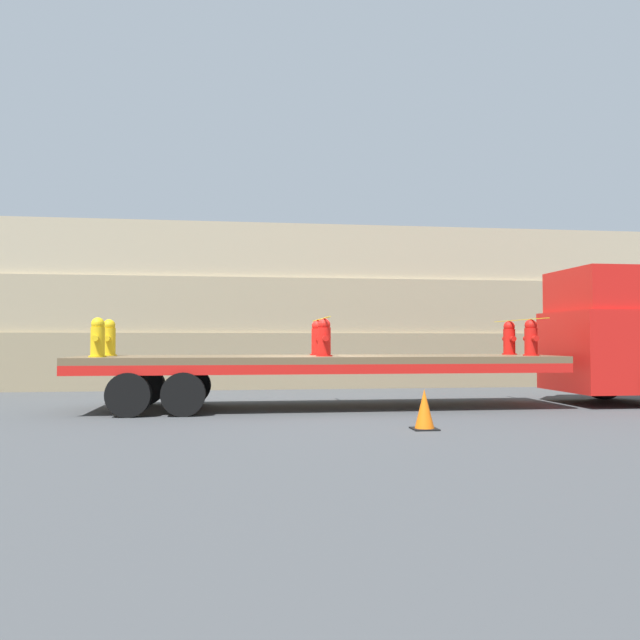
{
  "coord_description": "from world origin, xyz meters",
  "views": [
    {
      "loc": [
        -1.85,
        -13.98,
        1.51
      ],
      "look_at": [
        -0.02,
        0.0,
        1.98
      ],
      "focal_mm": 35.0,
      "sensor_mm": 36.0,
      "label": 1
    }
  ],
  "objects_px": {
    "truck_cab": "(614,337)",
    "traffic_cone": "(424,410)",
    "fire_hydrant_yellow_far_0": "(109,338)",
    "fire_hydrant_yellow_near_0": "(98,338)",
    "fire_hydrant_red_near_2": "(531,338)",
    "fire_hydrant_red_far_1": "(318,338)",
    "fire_hydrant_red_far_2": "(509,338)",
    "fire_hydrant_red_near_1": "(324,338)",
    "flatbed_trailer": "(294,365)"
  },
  "relations": [
    {
      "from": "fire_hydrant_red_far_1",
      "to": "fire_hydrant_red_far_2",
      "type": "bearing_deg",
      "value": 0.0
    },
    {
      "from": "fire_hydrant_yellow_far_0",
      "to": "traffic_cone",
      "type": "relative_size",
      "value": 1.19
    },
    {
      "from": "fire_hydrant_red_far_1",
      "to": "fire_hydrant_red_far_2",
      "type": "height_order",
      "value": "same"
    },
    {
      "from": "fire_hydrant_yellow_far_0",
      "to": "fire_hydrant_red_far_2",
      "type": "relative_size",
      "value": 1.0
    },
    {
      "from": "fire_hydrant_red_near_2",
      "to": "fire_hydrant_red_far_2",
      "type": "xyz_separation_m",
      "value": [
        0.0,
        1.14,
        0.0
      ]
    },
    {
      "from": "fire_hydrant_red_far_2",
      "to": "traffic_cone",
      "type": "xyz_separation_m",
      "value": [
        -3.44,
        -4.21,
        -1.24
      ]
    },
    {
      "from": "fire_hydrant_yellow_far_0",
      "to": "fire_hydrant_red_far_1",
      "type": "height_order",
      "value": "same"
    },
    {
      "from": "flatbed_trailer",
      "to": "fire_hydrant_red_near_2",
      "type": "height_order",
      "value": "fire_hydrant_red_near_2"
    },
    {
      "from": "fire_hydrant_yellow_far_0",
      "to": "fire_hydrant_red_near_1",
      "type": "distance_m",
      "value": 4.88
    },
    {
      "from": "traffic_cone",
      "to": "fire_hydrant_red_near_1",
      "type": "bearing_deg",
      "value": 113.01
    },
    {
      "from": "flatbed_trailer",
      "to": "fire_hydrant_yellow_near_0",
      "type": "xyz_separation_m",
      "value": [
        -4.15,
        -0.57,
        0.6
      ]
    },
    {
      "from": "fire_hydrant_yellow_near_0",
      "to": "fire_hydrant_red_far_2",
      "type": "distance_m",
      "value": 9.56
    },
    {
      "from": "fire_hydrant_red_near_1",
      "to": "fire_hydrant_red_far_2",
      "type": "height_order",
      "value": "same"
    },
    {
      "from": "fire_hydrant_yellow_far_0",
      "to": "traffic_cone",
      "type": "distance_m",
      "value": 7.47
    },
    {
      "from": "truck_cab",
      "to": "fire_hydrant_red_far_2",
      "type": "bearing_deg",
      "value": 166.68
    },
    {
      "from": "fire_hydrant_red_far_1",
      "to": "fire_hydrant_red_near_1",
      "type": "bearing_deg",
      "value": -90.0
    },
    {
      "from": "fire_hydrant_red_near_2",
      "to": "fire_hydrant_red_far_2",
      "type": "bearing_deg",
      "value": 90.0
    },
    {
      "from": "fire_hydrant_red_near_1",
      "to": "fire_hydrant_red_far_2",
      "type": "xyz_separation_m",
      "value": [
        4.74,
        1.14,
        0.0
      ]
    },
    {
      "from": "flatbed_trailer",
      "to": "traffic_cone",
      "type": "distance_m",
      "value": 4.15
    },
    {
      "from": "fire_hydrant_yellow_far_0",
      "to": "fire_hydrant_red_near_1",
      "type": "bearing_deg",
      "value": -13.53
    },
    {
      "from": "truck_cab",
      "to": "flatbed_trailer",
      "type": "xyz_separation_m",
      "value": [
        -7.75,
        0.0,
        -0.62
      ]
    },
    {
      "from": "fire_hydrant_red_near_2",
      "to": "fire_hydrant_yellow_far_0",
      "type": "bearing_deg",
      "value": 173.14
    },
    {
      "from": "fire_hydrant_yellow_near_0",
      "to": "fire_hydrant_red_near_1",
      "type": "bearing_deg",
      "value": 0.0
    },
    {
      "from": "traffic_cone",
      "to": "truck_cab",
      "type": "bearing_deg",
      "value": 31.85
    },
    {
      "from": "fire_hydrant_red_near_1",
      "to": "fire_hydrant_yellow_far_0",
      "type": "bearing_deg",
      "value": 166.47
    },
    {
      "from": "fire_hydrant_yellow_near_0",
      "to": "fire_hydrant_red_near_2",
      "type": "height_order",
      "value": "same"
    },
    {
      "from": "flatbed_trailer",
      "to": "fire_hydrant_yellow_near_0",
      "type": "height_order",
      "value": "fire_hydrant_yellow_near_0"
    },
    {
      "from": "flatbed_trailer",
      "to": "traffic_cone",
      "type": "relative_size",
      "value": 15.47
    },
    {
      "from": "truck_cab",
      "to": "traffic_cone",
      "type": "xyz_separation_m",
      "value": [
        -5.85,
        -3.64,
        -1.26
      ]
    },
    {
      "from": "truck_cab",
      "to": "fire_hydrant_red_far_2",
      "type": "relative_size",
      "value": 3.92
    },
    {
      "from": "fire_hydrant_yellow_near_0",
      "to": "traffic_cone",
      "type": "relative_size",
      "value": 1.19
    },
    {
      "from": "truck_cab",
      "to": "fire_hydrant_yellow_far_0",
      "type": "distance_m",
      "value": 11.91
    },
    {
      "from": "fire_hydrant_red_near_2",
      "to": "flatbed_trailer",
      "type": "bearing_deg",
      "value": 173.9
    },
    {
      "from": "fire_hydrant_red_far_2",
      "to": "traffic_cone",
      "type": "distance_m",
      "value": 5.57
    },
    {
      "from": "fire_hydrant_red_near_1",
      "to": "traffic_cone",
      "type": "xyz_separation_m",
      "value": [
        1.3,
        -3.07,
        -1.24
      ]
    },
    {
      "from": "truck_cab",
      "to": "fire_hydrant_red_far_1",
      "type": "relative_size",
      "value": 3.92
    },
    {
      "from": "fire_hydrant_red_near_1",
      "to": "fire_hydrant_red_far_1",
      "type": "distance_m",
      "value": 1.14
    },
    {
      "from": "fire_hydrant_yellow_far_0",
      "to": "fire_hydrant_red_far_1",
      "type": "distance_m",
      "value": 4.74
    },
    {
      "from": "truck_cab",
      "to": "fire_hydrant_red_near_2",
      "type": "relative_size",
      "value": 3.92
    },
    {
      "from": "truck_cab",
      "to": "fire_hydrant_red_far_1",
      "type": "distance_m",
      "value": 7.18
    },
    {
      "from": "flatbed_trailer",
      "to": "truck_cab",
      "type": "bearing_deg",
      "value": 0.0
    },
    {
      "from": "truck_cab",
      "to": "fire_hydrant_red_near_1",
      "type": "height_order",
      "value": "truck_cab"
    },
    {
      "from": "fire_hydrant_red_near_2",
      "to": "fire_hydrant_red_near_1",
      "type": "bearing_deg",
      "value": 180.0
    },
    {
      "from": "fire_hydrant_yellow_near_0",
      "to": "fire_hydrant_red_near_2",
      "type": "xyz_separation_m",
      "value": [
        9.49,
        0.0,
        0.0
      ]
    },
    {
      "from": "fire_hydrant_red_far_2",
      "to": "flatbed_trailer",
      "type": "bearing_deg",
      "value": -173.9
    },
    {
      "from": "fire_hydrant_yellow_near_0",
      "to": "flatbed_trailer",
      "type": "bearing_deg",
      "value": 7.84
    },
    {
      "from": "fire_hydrant_red_far_1",
      "to": "fire_hydrant_red_near_2",
      "type": "xyz_separation_m",
      "value": [
        4.74,
        -1.14,
        0.0
      ]
    },
    {
      "from": "flatbed_trailer",
      "to": "fire_hydrant_yellow_far_0",
      "type": "bearing_deg",
      "value": 172.16
    },
    {
      "from": "fire_hydrant_red_near_1",
      "to": "truck_cab",
      "type": "bearing_deg",
      "value": 4.56
    },
    {
      "from": "truck_cab",
      "to": "fire_hydrant_red_far_1",
      "type": "height_order",
      "value": "truck_cab"
    }
  ]
}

